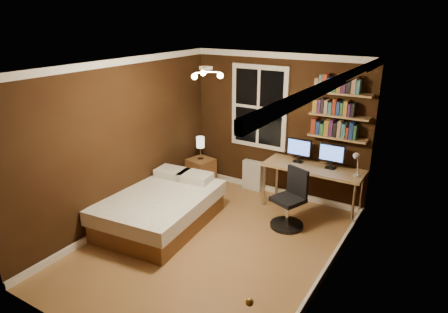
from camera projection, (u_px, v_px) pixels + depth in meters
The scene contains 24 objects.
floor at pixel (213, 245), 5.65m from camera, with size 4.20×4.20×0.00m, color #97663C.
wall_back at pixel (278, 126), 6.91m from camera, with size 3.20×0.04×2.50m, color black.
wall_left at pixel (123, 143), 6.01m from camera, with size 0.04×4.20×2.50m, color black.
wall_right at pixel (332, 189), 4.44m from camera, with size 0.04×4.20×2.50m, color black.
ceiling at pixel (210, 66), 4.80m from camera, with size 3.20×4.20×0.02m, color white.
window at pixel (259, 107), 6.95m from camera, with size 1.06×0.06×1.46m, color white.
door at pixel (271, 280), 3.27m from camera, with size 0.03×0.82×2.05m, color black, non-canonical shape.
door_knob at pixel (250, 302), 3.06m from camera, with size 0.06×0.06×0.06m, color #B8903A.
ceiling_fixture at pixel (206, 75), 4.75m from camera, with size 0.44×0.44×0.18m, color beige, non-canonical shape.
bookshelf_lower at pixel (337, 137), 6.28m from camera, with size 0.92×0.22×0.03m, color tan.
books_row_lower at pixel (338, 129), 6.24m from camera, with size 0.66×0.16×0.23m, color maroon, non-canonical shape.
bookshelf_middle at pixel (340, 116), 6.17m from camera, with size 0.92×0.22×0.03m, color tan.
books_row_middle at pixel (340, 108), 6.12m from camera, with size 0.66×0.16×0.23m, color navy, non-canonical shape.
bookshelf_upper at pixel (342, 93), 6.05m from camera, with size 0.92×0.22×0.03m, color tan.
books_row_upper at pixel (343, 85), 6.00m from camera, with size 0.60×0.16×0.23m, color #275B38, non-canonical shape.
bed at pixel (161, 208), 6.12m from camera, with size 1.53×2.00×0.64m.
nightstand at pixel (201, 172), 7.52m from camera, with size 0.42×0.42×0.53m, color brown.
bedside_lamp at pixel (200, 148), 7.35m from camera, with size 0.15×0.15×0.43m, color #EEE6CA, non-canonical shape.
radiator at pixel (253, 175), 7.35m from camera, with size 0.37×0.13×0.55m, color silver.
desk at pixel (313, 170), 6.45m from camera, with size 1.60×0.60×0.76m.
monitor_left at pixel (299, 151), 6.57m from camera, with size 0.42×0.12×0.41m, color black, non-canonical shape.
monitor_right at pixel (331, 156), 6.30m from camera, with size 0.42×0.12×0.41m, color black, non-canonical shape.
desk_lamp at pixel (357, 164), 5.93m from camera, with size 0.14×0.32×0.44m, color silver, non-canonical shape.
office_chair at pixel (290, 206), 6.05m from camera, with size 0.54×0.54×0.92m.
Camera 1 is at (2.68, -4.09, 3.09)m, focal length 32.00 mm.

